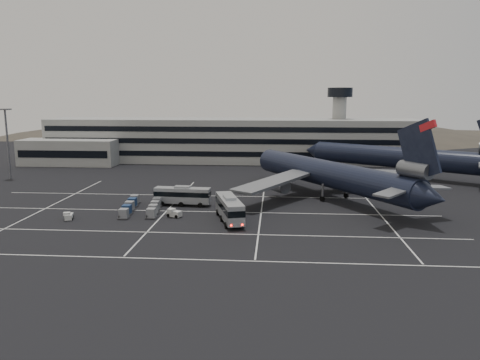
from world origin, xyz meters
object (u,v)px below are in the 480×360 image
object	(u,v)px
trijet_main	(331,174)
uld_cluster	(143,206)
bus_far	(182,195)
tug_a	(69,216)
bus_near	(230,208)

from	to	relation	value
trijet_main	uld_cluster	distance (m)	39.52
bus_far	uld_cluster	distance (m)	8.38
trijet_main	tug_a	distance (m)	52.63
trijet_main	bus_near	world-z (taller)	trijet_main
trijet_main	bus_near	size ratio (longest dim) A/B	3.94
trijet_main	tug_a	xyz separation A→B (m)	(-48.02, -21.05, -4.61)
trijet_main	uld_cluster	xyz separation A→B (m)	(-36.91, -13.43, -4.37)
bus_near	uld_cluster	xyz separation A→B (m)	(-17.34, 6.33, -1.57)
bus_far	uld_cluster	bearing A→B (deg)	128.47
trijet_main	bus_near	bearing A→B (deg)	-167.54
trijet_main	bus_far	bearing A→B (deg)	163.38
bus_far	uld_cluster	world-z (taller)	bus_far
trijet_main	tug_a	bearing A→B (deg)	170.85
uld_cluster	tug_a	bearing A→B (deg)	-145.57
tug_a	uld_cluster	bearing A→B (deg)	18.26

